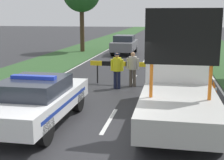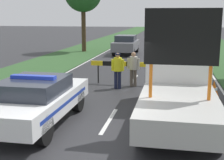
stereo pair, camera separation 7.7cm
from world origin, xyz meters
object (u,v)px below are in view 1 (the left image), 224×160
(police_officer, at_px, (117,68))
(pedestrian_civilian, at_px, (133,66))
(road_barrier, at_px, (126,65))
(traffic_cone_near_police, at_px, (213,90))
(queued_car_suv_grey, at_px, (124,44))
(traffic_cone_centre_front, at_px, (171,85))
(police_car, at_px, (36,99))
(work_truck, at_px, (178,84))
(queued_car_van_white, at_px, (177,55))

(police_officer, xyz_separation_m, pedestrian_civilian, (0.62, 0.55, -0.01))
(road_barrier, height_order, traffic_cone_near_police, road_barrier)
(road_barrier, relative_size, queued_car_suv_grey, 0.77)
(road_barrier, xyz_separation_m, traffic_cone_centre_front, (2.09, -1.06, -0.61))
(pedestrian_civilian, bearing_deg, police_officer, -111.90)
(queued_car_suv_grey, bearing_deg, police_car, 89.80)
(police_car, xyz_separation_m, pedestrian_civilian, (2.17, 5.49, 0.16))
(work_truck, xyz_separation_m, queued_car_suv_grey, (-4.02, 15.74, -0.22))
(traffic_cone_near_police, bearing_deg, pedestrian_civilian, 153.93)
(queued_car_suv_grey, bearing_deg, road_barrier, 98.57)
(queued_car_van_white, bearing_deg, queued_car_suv_grey, -59.29)
(traffic_cone_near_police, bearing_deg, traffic_cone_centre_front, 148.83)
(queued_car_van_white, bearing_deg, pedestrian_civilian, 67.80)
(queued_car_suv_grey, bearing_deg, police_officer, 96.83)
(work_truck, xyz_separation_m, pedestrian_civilian, (-1.91, 3.84, -0.11))
(traffic_cone_centre_front, relative_size, queued_car_suv_grey, 0.13)
(police_car, bearing_deg, police_officer, 73.08)
(queued_car_suv_grey, bearing_deg, traffic_cone_near_police, 111.83)
(road_barrier, bearing_deg, pedestrian_civilian, -54.97)
(traffic_cone_near_police, distance_m, queued_car_suv_grey, 14.57)
(queued_car_van_white, bearing_deg, traffic_cone_centre_front, 86.78)
(road_barrier, height_order, queued_car_van_white, queued_car_van_white)
(traffic_cone_near_police, bearing_deg, police_officer, 164.82)
(police_officer, bearing_deg, traffic_cone_centre_front, 150.78)
(traffic_cone_near_police, height_order, queued_car_suv_grey, queued_car_suv_grey)
(pedestrian_civilian, bearing_deg, queued_car_suv_grey, 126.59)
(road_barrier, distance_m, queued_car_van_white, 5.13)
(pedestrian_civilian, relative_size, queued_car_van_white, 0.38)
(police_car, xyz_separation_m, work_truck, (4.08, 1.65, 0.28))
(queued_car_van_white, xyz_separation_m, queued_car_suv_grey, (-4.13, 6.95, -0.03))
(police_officer, bearing_deg, queued_car_van_white, -142.47)
(road_barrier, height_order, traffic_cone_centre_front, road_barrier)
(police_officer, relative_size, traffic_cone_near_police, 2.18)
(pedestrian_civilian, distance_m, traffic_cone_centre_front, 1.93)
(police_car, height_order, police_officer, police_officer)
(queued_car_van_white, bearing_deg, work_truck, 89.27)
(pedestrian_civilian, distance_m, queued_car_suv_grey, 12.09)
(road_barrier, xyz_separation_m, queued_car_suv_grey, (-1.73, 11.49, -0.08))
(police_officer, distance_m, traffic_cone_near_police, 4.11)
(police_car, height_order, road_barrier, police_car)
(police_car, distance_m, pedestrian_civilian, 5.91)
(pedestrian_civilian, xyz_separation_m, traffic_cone_near_police, (3.30, -1.62, -0.56))
(traffic_cone_centre_front, xyz_separation_m, queued_car_van_white, (0.31, 5.60, 0.57))
(traffic_cone_near_police, distance_m, queued_car_van_white, 6.70)
(queued_car_suv_grey, bearing_deg, pedestrian_civilian, 100.07)
(police_officer, bearing_deg, pedestrian_civilian, -165.24)
(pedestrian_civilian, height_order, queued_car_suv_grey, pedestrian_civilian)
(traffic_cone_centre_front, bearing_deg, queued_car_suv_grey, 106.92)
(road_barrier, distance_m, traffic_cone_centre_front, 2.42)
(police_car, distance_m, work_truck, 4.41)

